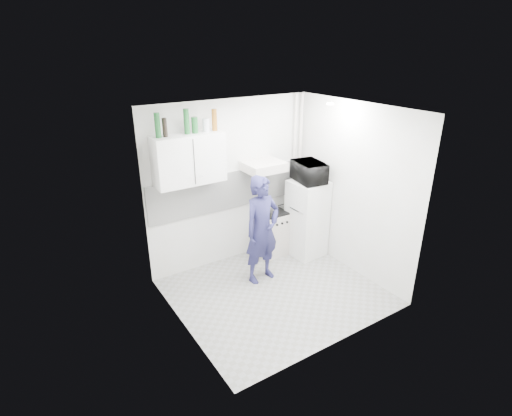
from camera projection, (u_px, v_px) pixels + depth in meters
floor at (275, 292)px, 5.78m from camera, size 2.80×2.80×0.00m
ceiling at (279, 110)px, 4.78m from camera, size 2.80×2.80×0.00m
wall_back at (231, 183)px, 6.25m from camera, size 2.80×0.00×2.80m
wall_left at (178, 235)px, 4.58m from camera, size 0.00×2.60×2.60m
wall_right at (353, 190)px, 5.98m from camera, size 0.00×2.60×2.60m
person at (262, 230)px, 5.82m from camera, size 0.64×0.46×1.64m
stove at (271, 233)px, 6.71m from camera, size 0.47×0.47×0.75m
fridge at (307, 219)px, 6.60m from camera, size 0.57×0.57×1.30m
stove_top at (271, 212)px, 6.56m from camera, size 0.45×0.45×0.03m
saucepan at (273, 209)px, 6.54m from camera, size 0.17×0.17×0.10m
microwave at (309, 172)px, 6.29m from camera, size 0.64×0.48×0.32m
bottle_a at (158, 125)px, 5.13m from camera, size 0.07×0.07×0.32m
bottle_b at (165, 127)px, 5.19m from camera, size 0.06×0.06×0.24m
bottle_d at (187, 121)px, 5.33m from camera, size 0.08×0.08×0.34m
canister_a at (195, 125)px, 5.41m from camera, size 0.09×0.09×0.22m
canister_b at (206, 125)px, 5.50m from camera, size 0.10×0.10×0.18m
bottle_e at (214, 120)px, 5.54m from camera, size 0.07×0.07×0.30m
upper_cabinet at (189, 159)px, 5.53m from camera, size 1.00×0.35×0.70m
range_hood at (264, 166)px, 6.17m from camera, size 0.60×0.50×0.14m
backsplash at (231, 190)px, 6.27m from camera, size 2.74×0.03×0.60m
pipe_a at (299, 171)px, 6.83m from camera, size 0.05×0.05×2.60m
pipe_b at (294, 172)px, 6.77m from camera, size 0.04×0.04×2.60m
ceiling_spot_fixture at (330, 104)px, 5.44m from camera, size 0.10×0.10×0.02m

